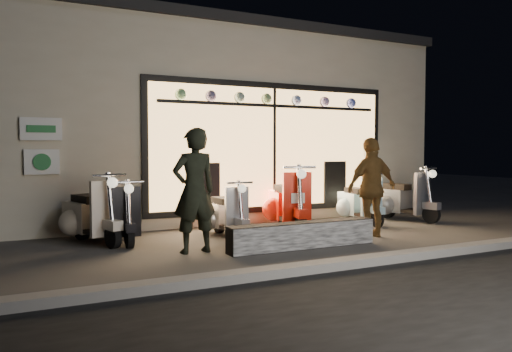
{
  "coord_description": "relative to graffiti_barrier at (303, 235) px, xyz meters",
  "views": [
    {
      "loc": [
        -4.07,
        -7.11,
        1.5
      ],
      "look_at": [
        -0.27,
        0.6,
        1.05
      ],
      "focal_mm": 35.0,
      "sensor_mm": 36.0,
      "label": 1
    }
  ],
  "objects": [
    {
      "name": "scooter_blue",
      "position": [
        2.47,
        1.84,
        0.21
      ],
      "size": [
        0.57,
        1.42,
        1.01
      ],
      "rotation": [
        0.0,
        0.0,
        -0.13
      ],
      "color": "black",
      "rests_on": "ground"
    },
    {
      "name": "scooter_cream",
      "position": [
        -2.85,
        2.0,
        0.24
      ],
      "size": [
        0.79,
        1.52,
        1.09
      ],
      "rotation": [
        0.0,
        0.0,
        0.31
      ],
      "color": "black",
      "rests_on": "ground"
    },
    {
      "name": "shop_building",
      "position": [
        0.1,
        5.63,
        1.9
      ],
      "size": [
        10.2,
        6.23,
        4.2
      ],
      "color": "beige",
      "rests_on": "ground"
    },
    {
      "name": "man",
      "position": [
        -1.59,
        0.41,
        0.71
      ],
      "size": [
        0.69,
        0.48,
        1.82
      ],
      "primitive_type": "imported",
      "rotation": [
        0.0,
        0.0,
        3.21
      ],
      "color": "black",
      "rests_on": "ground"
    },
    {
      "name": "scooter_silver",
      "position": [
        -0.6,
        1.64,
        0.18
      ],
      "size": [
        0.44,
        1.3,
        0.94
      ],
      "rotation": [
        0.0,
        0.0,
        0.04
      ],
      "color": "black",
      "rests_on": "ground"
    },
    {
      "name": "scooter_red",
      "position": [
        0.78,
        1.83,
        0.27
      ],
      "size": [
        0.78,
        1.64,
        1.17
      ],
      "rotation": [
        0.0,
        0.0,
        -0.24
      ],
      "color": "black",
      "rests_on": "ground"
    },
    {
      "name": "scooter_grey",
      "position": [
        3.53,
        1.81,
        0.24
      ],
      "size": [
        0.73,
        1.54,
        1.1
      ],
      "rotation": [
        0.0,
        0.0,
        0.24
      ],
      "color": "black",
      "rests_on": "ground"
    },
    {
      "name": "woman",
      "position": [
        1.57,
        0.3,
        0.66
      ],
      "size": [
        1.02,
        0.47,
        1.71
      ],
      "primitive_type": "imported",
      "rotation": [
        0.0,
        0.0,
        3.19
      ],
      "color": "brown",
      "rests_on": "ground"
    },
    {
      "name": "kerb",
      "position": [
        0.09,
        -1.35,
        -0.14
      ],
      "size": [
        40.0,
        0.25,
        0.12
      ],
      "primitive_type": "cube",
      "color": "slate",
      "rests_on": "ground"
    },
    {
      "name": "ground",
      "position": [
        0.09,
        0.65,
        -0.2
      ],
      "size": [
        40.0,
        40.0,
        0.0
      ],
      "primitive_type": "plane",
      "color": "#383533",
      "rests_on": "ground"
    },
    {
      "name": "scooter_black",
      "position": [
        -2.38,
        1.87,
        0.19
      ],
      "size": [
        0.44,
        1.36,
        0.98
      ],
      "rotation": [
        0.0,
        0.0,
        -0.0
      ],
      "color": "black",
      "rests_on": "ground"
    },
    {
      "name": "graffiti_barrier",
      "position": [
        0.0,
        0.0,
        0.0
      ],
      "size": [
        2.44,
        0.28,
        0.4
      ],
      "primitive_type": "cube",
      "color": "black",
      "rests_on": "ground"
    }
  ]
}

